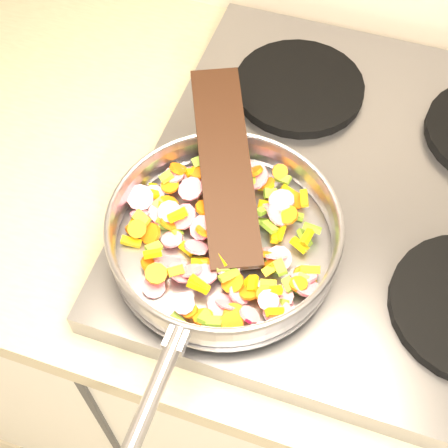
% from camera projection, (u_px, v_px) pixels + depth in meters
% --- Properties ---
extents(cooktop, '(0.60, 0.60, 0.04)m').
position_uv_depth(cooktop, '(371.00, 197.00, 0.84)').
color(cooktop, '#939399').
rests_on(cooktop, counter_top).
extents(grate_fl, '(0.19, 0.19, 0.02)m').
position_uv_depth(grate_fl, '(241.00, 241.00, 0.77)').
color(grate_fl, black).
rests_on(grate_fl, cooktop).
extents(grate_bl, '(0.19, 0.19, 0.02)m').
position_uv_depth(grate_bl, '(299.00, 87.00, 0.91)').
color(grate_bl, black).
rests_on(grate_bl, cooktop).
extents(saute_pan, '(0.31, 0.48, 0.06)m').
position_uv_depth(saute_pan, '(223.00, 234.00, 0.73)').
color(saute_pan, '#9E9EA5').
rests_on(saute_pan, grate_fl).
extents(vegetable_heap, '(0.27, 0.25, 0.05)m').
position_uv_depth(vegetable_heap, '(224.00, 231.00, 0.74)').
color(vegetable_heap, '#76A92B').
rests_on(vegetable_heap, saute_pan).
extents(wooden_spatula, '(0.17, 0.27, 0.06)m').
position_uv_depth(wooden_spatula, '(225.00, 164.00, 0.76)').
color(wooden_spatula, black).
rests_on(wooden_spatula, saute_pan).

